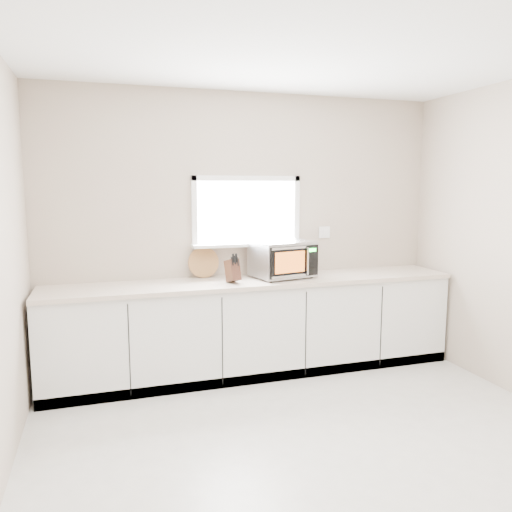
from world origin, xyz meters
name	(u,v)px	position (x,y,z in m)	size (l,w,h in m)	color
ground	(333,463)	(0.00, 0.00, 0.00)	(4.00, 4.00, 0.00)	beige
back_wall	(246,230)	(0.00, 2.00, 1.36)	(4.00, 0.17, 2.70)	#BCAC95
cabinets	(255,328)	(0.00, 1.70, 0.44)	(3.92, 0.60, 0.88)	silver
countertop	(256,282)	(0.00, 1.69, 0.90)	(3.92, 0.64, 0.04)	beige
microwave	(283,258)	(0.29, 1.72, 1.11)	(0.62, 0.53, 0.36)	black
knife_block	(233,270)	(-0.25, 1.61, 1.04)	(0.13, 0.21, 0.27)	#422617
cutting_board	(204,262)	(-0.45, 1.94, 1.07)	(0.30, 0.30, 0.02)	olive
coffee_grinder	(260,266)	(0.10, 1.86, 1.02)	(0.12, 0.12, 0.21)	#A8AAAF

